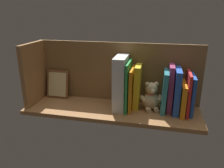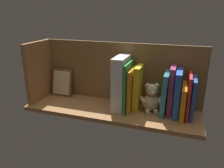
{
  "view_description": "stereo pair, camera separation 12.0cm",
  "coord_description": "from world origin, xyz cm",
  "px_view_note": "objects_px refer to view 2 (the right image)",
  "views": [
    {
      "loc": [
        -24.9,
        111.31,
        53.56
      ],
      "look_at": [
        0.0,
        0.0,
        14.47
      ],
      "focal_mm": 35.16,
      "sensor_mm": 36.0,
      "label": 1
    },
    {
      "loc": [
        -36.49,
        108.07,
        53.56
      ],
      "look_at": [
        0.0,
        0.0,
        14.47
      ],
      "focal_mm": 35.16,
      "sensor_mm": 36.0,
      "label": 2
    }
  ],
  "objects_px": {
    "dictionary_thick_white": "(121,83)",
    "picture_frame_leaning": "(62,82)",
    "book_0": "(193,98)",
    "teddy_bear": "(151,99)"
  },
  "relations": [
    {
      "from": "dictionary_thick_white",
      "to": "picture_frame_leaning",
      "type": "xyz_separation_m",
      "value": [
        0.42,
        -0.06,
        -0.06
      ]
    },
    {
      "from": "book_0",
      "to": "picture_frame_leaning",
      "type": "xyz_separation_m",
      "value": [
        0.8,
        -0.05,
        -0.02
      ]
    },
    {
      "from": "book_0",
      "to": "teddy_bear",
      "type": "bearing_deg",
      "value": 0.68
    },
    {
      "from": "teddy_bear",
      "to": "dictionary_thick_white",
      "type": "height_order",
      "value": "dictionary_thick_white"
    },
    {
      "from": "book_0",
      "to": "picture_frame_leaning",
      "type": "relative_size",
      "value": 1.18
    },
    {
      "from": "book_0",
      "to": "picture_frame_leaning",
      "type": "bearing_deg",
      "value": -3.46
    },
    {
      "from": "book_0",
      "to": "dictionary_thick_white",
      "type": "relative_size",
      "value": 0.71
    },
    {
      "from": "dictionary_thick_white",
      "to": "book_0",
      "type": "bearing_deg",
      "value": -178.21
    },
    {
      "from": "teddy_bear",
      "to": "picture_frame_leaning",
      "type": "height_order",
      "value": "picture_frame_leaning"
    },
    {
      "from": "book_0",
      "to": "dictionary_thick_white",
      "type": "height_order",
      "value": "dictionary_thick_white"
    }
  ]
}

